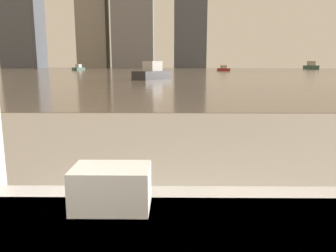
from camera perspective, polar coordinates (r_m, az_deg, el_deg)
The scene contains 6 objects.
towel_stack at distance 1.26m, azimuth -9.81°, elevation -10.52°, with size 0.29×0.19×0.16m.
harbor_water at distance 62.28m, azimuth 0.59°, elevation 9.60°, with size 180.00×110.00×0.01m.
harbor_boat_0 at distance 24.53m, azimuth -2.69°, elevation 9.20°, with size 2.87×3.67×1.33m.
harbor_boat_1 at distance 68.45m, azimuth -15.31°, elevation 9.68°, with size 1.85×3.38×1.20m.
harbor_boat_2 at distance 60.67m, azimuth 9.65°, elevation 9.77°, with size 2.05×2.88×1.03m.
harbor_boat_3 at distance 91.18m, azimuth 23.64°, elevation 9.49°, with size 1.91×5.42×2.03m.
Camera 1 is at (0.05, -0.27, 1.06)m, focal length 35.00 mm.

